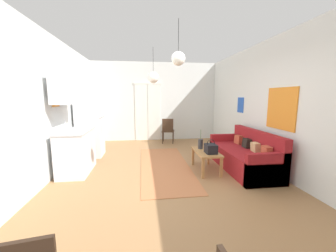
{
  "coord_description": "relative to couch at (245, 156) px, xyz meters",
  "views": [
    {
      "loc": [
        -0.48,
        -3.58,
        1.61
      ],
      "look_at": [
        0.1,
        0.91,
        0.94
      ],
      "focal_mm": 21.21,
      "sensor_mm": 36.0,
      "label": 1
    }
  ],
  "objects": [
    {
      "name": "pendant_lamp_near",
      "position": [
        -1.67,
        -0.69,
        1.95
      ],
      "size": [
        0.23,
        0.23,
        0.74
      ],
      "color": "black"
    },
    {
      "name": "kitchen_counter",
      "position": [
        -3.72,
        0.29,
        0.51
      ],
      "size": [
        0.58,
        1.04,
        2.07
      ],
      "color": "silver",
      "rests_on": "ground_plane"
    },
    {
      "name": "wall_right",
      "position": [
        0.51,
        -0.46,
        1.14
      ],
      "size": [
        0.12,
        7.82,
        2.86
      ],
      "color": "silver",
      "rests_on": "ground_plane"
    },
    {
      "name": "wall_back",
      "position": [
        -1.81,
        3.4,
        1.13
      ],
      "size": [
        4.73,
        0.13,
        2.86
      ],
      "color": "silver",
      "rests_on": "ground_plane"
    },
    {
      "name": "handbag",
      "position": [
        -0.87,
        -0.16,
        0.25
      ],
      "size": [
        0.22,
        0.27,
        0.29
      ],
      "color": "black",
      "rests_on": "coffee_table"
    },
    {
      "name": "ground_plane",
      "position": [
        -1.8,
        -0.46,
        -0.34
      ],
      "size": [
        5.13,
        8.22,
        0.1
      ],
      "primitive_type": "cube",
      "color": "#996D44"
    },
    {
      "name": "refrigerator",
      "position": [
        -3.69,
        1.5,
        0.56
      ],
      "size": [
        0.65,
        0.65,
        1.69
      ],
      "color": "white",
      "rests_on": "ground_plane"
    },
    {
      "name": "pendant_lamp_far",
      "position": [
        -1.98,
        1.2,
        1.82
      ],
      "size": [
        0.29,
        0.29,
        0.9
      ],
      "color": "black"
    },
    {
      "name": "coffee_table",
      "position": [
        -0.91,
        0.01,
        0.09
      ],
      "size": [
        0.46,
        0.87,
        0.44
      ],
      "color": "#A87542",
      "rests_on": "ground_plane"
    },
    {
      "name": "area_rug",
      "position": [
        -1.78,
        0.42,
        -0.28
      ],
      "size": [
        1.11,
        3.06,
        0.01
      ],
      "primitive_type": "cube",
      "color": "#B26B42",
      "rests_on": "ground_plane"
    },
    {
      "name": "wall_left",
      "position": [
        -4.11,
        -0.46,
        1.14
      ],
      "size": [
        0.12,
        7.82,
        2.86
      ],
      "color": "silver",
      "rests_on": "ground_plane"
    },
    {
      "name": "accent_chair",
      "position": [
        -1.4,
        2.72,
        0.2
      ],
      "size": [
        0.49,
        0.47,
        0.87
      ],
      "rotation": [
        0.0,
        0.0,
        2.95
      ],
      "color": "#382619",
      "rests_on": "ground_plane"
    },
    {
      "name": "couch",
      "position": [
        0.0,
        0.0,
        0.0
      ],
      "size": [
        0.83,
        1.92,
        0.87
      ],
      "color": "maroon",
      "rests_on": "ground_plane"
    },
    {
      "name": "bamboo_vase",
      "position": [
        -0.98,
        0.23,
        0.27
      ],
      "size": [
        0.11,
        0.11,
        0.44
      ],
      "color": "#2D2D33",
      "rests_on": "coffee_table"
    }
  ]
}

